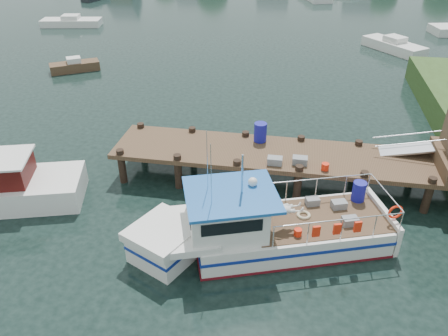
% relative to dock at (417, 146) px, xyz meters
% --- Properties ---
extents(ground_plane, '(160.00, 160.00, 0.00)m').
position_rel_dock_xyz_m(ground_plane, '(-6.51, -0.01, -2.24)').
color(ground_plane, black).
extents(dock, '(16.60, 3.00, 4.78)m').
position_rel_dock_xyz_m(dock, '(0.00, 0.00, 0.00)').
color(dock, '#4D3724').
rests_on(dock, ground).
extents(lobster_boat, '(9.25, 5.28, 4.55)m').
position_rel_dock_xyz_m(lobster_boat, '(-5.75, -4.51, -1.42)').
color(lobster_boat, silver).
rests_on(lobster_boat, ground).
extents(moored_rowboat, '(3.51, 2.83, 1.00)m').
position_rel_dock_xyz_m(moored_rowboat, '(-20.96, 12.16, -1.87)').
color(moored_rowboat, '#4D3724').
rests_on(moored_rowboat, ground).
extents(moored_a, '(6.00, 3.00, 1.06)m').
position_rel_dock_xyz_m(moored_a, '(-27.61, 24.85, -1.85)').
color(moored_a, silver).
rests_on(moored_a, ground).
extents(moored_b, '(4.88, 5.37, 1.20)m').
position_rel_dock_xyz_m(moored_b, '(2.61, 21.47, -1.80)').
color(moored_b, silver).
rests_on(moored_b, ground).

